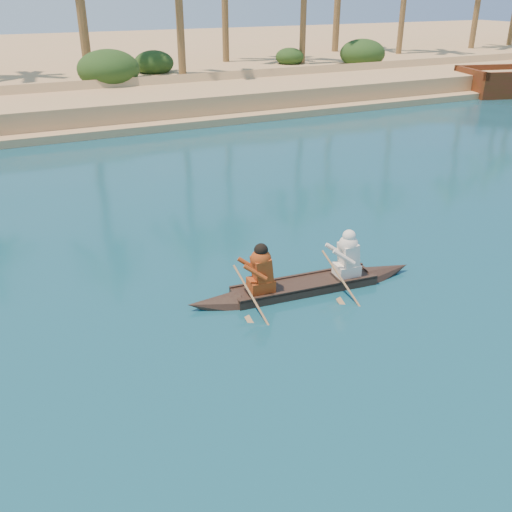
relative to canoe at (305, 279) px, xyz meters
name	(u,v)px	position (x,y,z in m)	size (l,w,h in m)	color
ground	(445,447)	(-0.60, -5.28, -0.30)	(160.00, 160.00, 0.00)	#0C374E
sandy_embankment	(41,66)	(-0.60, 41.61, 0.23)	(150.00, 51.00, 1.50)	tan
shrub_cluster	(73,83)	(-0.60, 26.22, 0.90)	(100.00, 6.00, 2.40)	#203F17
canoe	(305,279)	(0.00, 0.00, 0.00)	(5.66, 1.25, 1.55)	#30221A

